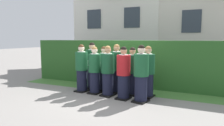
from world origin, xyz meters
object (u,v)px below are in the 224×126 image
at_px(student_front_row_1, 95,71).
at_px(student_front_row_4, 141,75).
at_px(student_front_row_2, 108,72).
at_px(student_rear_row_3, 132,72).
at_px(student_rear_row_1, 104,69).
at_px(student_rear_row_2, 117,69).
at_px(student_rear_row_4, 148,73).
at_px(student_in_red_blazer, 123,74).
at_px(student_rear_row_0, 92,66).
at_px(student_front_row_0, 82,69).

bearing_deg(student_front_row_1, student_front_row_4, -9.18).
xyz_separation_m(student_front_row_1, student_front_row_2, (0.53, -0.09, 0.02)).
distance_m(student_front_row_4, student_rear_row_3, 0.81).
height_order(student_front_row_1, student_rear_row_1, student_front_row_1).
relative_size(student_rear_row_2, student_rear_row_4, 1.02).
height_order(student_in_red_blazer, student_front_row_4, student_front_row_4).
bearing_deg(student_rear_row_0, student_front_row_2, -36.05).
bearing_deg(student_rear_row_4, student_in_red_blazer, -140.38).
height_order(student_front_row_4, student_rear_row_2, student_front_row_4).
relative_size(student_front_row_0, student_in_red_blazer, 1.02).
xyz_separation_m(student_front_row_1, student_rear_row_2, (0.61, 0.46, 0.04)).
distance_m(student_front_row_4, student_rear_row_1, 1.80).
xyz_separation_m(student_front_row_4, student_rear_row_2, (-1.09, 0.74, -0.01)).
bearing_deg(student_rear_row_0, student_rear_row_4, -8.21).
bearing_deg(student_front_row_0, student_front_row_4, -7.91).
bearing_deg(student_rear_row_0, student_front_row_4, -22.86).
xyz_separation_m(student_front_row_0, student_in_red_blazer, (1.66, -0.24, -0.02)).
xyz_separation_m(student_rear_row_0, student_rear_row_4, (2.21, -0.32, -0.04)).
bearing_deg(student_front_row_4, student_rear_row_1, 153.38).
relative_size(student_front_row_4, student_rear_row_2, 1.01).
xyz_separation_m(student_rear_row_3, student_rear_row_4, (0.53, -0.05, 0.02)).
bearing_deg(student_rear_row_0, student_front_row_1, -54.01).
bearing_deg(student_front_row_2, student_front_row_4, -9.06).
distance_m(student_front_row_2, student_rear_row_0, 1.23).
bearing_deg(student_rear_row_0, student_front_row_0, -97.34).
bearing_deg(student_front_row_0, student_in_red_blazer, -8.13).
bearing_deg(student_rear_row_2, student_front_row_4, -34.10).
bearing_deg(student_rear_row_4, student_rear_row_1, 172.56).
bearing_deg(student_rear_row_3, student_front_row_2, -145.91).
height_order(student_rear_row_2, student_rear_row_3, student_rear_row_2).
bearing_deg(student_front_row_2, student_front_row_0, 173.34).
xyz_separation_m(student_front_row_0, student_front_row_1, (0.54, -0.04, -0.03)).
distance_m(student_front_row_2, student_in_red_blazer, 0.60).
height_order(student_front_row_1, student_in_red_blazer, student_in_red_blazer).
relative_size(student_in_red_blazer, student_rear_row_0, 0.94).
relative_size(student_front_row_1, student_rear_row_0, 0.93).
relative_size(student_front_row_0, student_rear_row_0, 0.97).
distance_m(student_front_row_2, student_rear_row_3, 0.82).
xyz_separation_m(student_front_row_1, student_rear_row_3, (1.21, 0.37, -0.01)).
bearing_deg(student_front_row_1, student_rear_row_4, 10.29).
bearing_deg(student_front_row_0, student_front_row_2, -6.66).
bearing_deg(student_rear_row_2, student_rear_row_4, -7.33).
height_order(student_front_row_2, student_rear_row_4, student_front_row_2).
xyz_separation_m(student_front_row_2, student_in_red_blazer, (0.59, -0.11, -0.01)).
xyz_separation_m(student_rear_row_1, student_rear_row_2, (0.52, -0.07, 0.04)).
height_order(student_front_row_0, student_front_row_1, student_front_row_0).
height_order(student_front_row_0, student_rear_row_1, student_front_row_0).
bearing_deg(student_front_row_2, student_in_red_blazer, -10.78).
relative_size(student_in_red_blazer, student_rear_row_4, 1.00).
xyz_separation_m(student_rear_row_1, student_rear_row_4, (1.66, -0.22, 0.02)).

